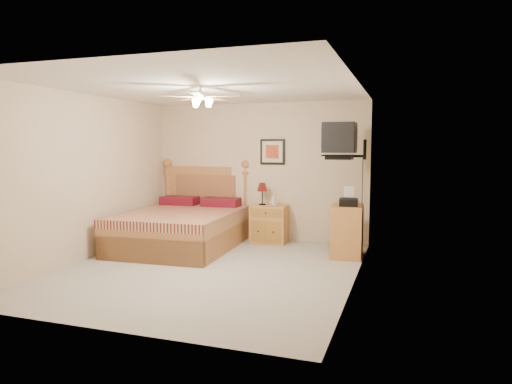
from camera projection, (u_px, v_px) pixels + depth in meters
floor at (209, 269)px, 6.38m from camera, size 4.50×4.50×0.00m
ceiling at (207, 88)px, 6.13m from camera, size 4.00×4.50×0.04m
wall_back at (259, 172)px, 8.38m from camera, size 4.00×0.04×2.50m
wall_front at (104, 198)px, 4.13m from camera, size 4.00×0.04×2.50m
wall_left at (87, 177)px, 6.89m from camera, size 0.04×4.50×2.50m
wall_right at (356, 184)px, 5.62m from camera, size 0.04×4.50×2.50m
bed at (181, 204)px, 7.68m from camera, size 1.85×2.37×1.48m
nightstand at (269, 224)px, 8.15m from camera, size 0.64×0.49×0.67m
table_lamp at (262, 194)px, 8.15m from camera, size 0.25×0.25×0.40m
lotion_bottle at (274, 199)px, 8.08m from camera, size 0.10×0.10×0.22m
framed_picture at (273, 152)px, 8.24m from camera, size 0.46×0.04×0.46m
dresser at (347, 231)px, 7.13m from camera, size 0.51×0.70×0.80m
fax_machine at (349, 196)px, 7.00m from camera, size 0.31×0.32×0.30m
magazine_lower at (346, 203)px, 7.35m from camera, size 0.24×0.28×0.02m
magazine_upper at (347, 201)px, 7.34m from camera, size 0.25×0.29×0.02m
wall_tv at (350, 140)px, 6.91m from camera, size 0.56×0.46×0.58m
ceiling_fan at (200, 97)px, 5.96m from camera, size 1.14×1.14×0.28m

